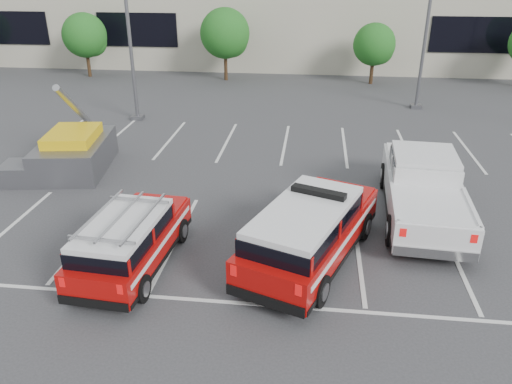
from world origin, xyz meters
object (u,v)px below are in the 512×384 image
Objects in this scene: tree_mid_right at (375,46)px; tree_left at (86,37)px; fire_chief_suv at (310,235)px; white_pickup at (422,193)px; light_pole_mid at (429,12)px; ladder_suv at (131,244)px; light_pole_left at (127,16)px; utility_rig at (71,153)px; tree_mid_left at (226,35)px.

tree_left is at bearing 180.00° from tree_mid_right.
fire_chief_suv reaches higher than white_pickup.
light_pole_mid is 20.96m from ladder_suv.
tree_mid_right is at bearing 37.50° from light_pole_left.
tree_mid_right is 0.85× the size of ladder_suv.
utility_rig is at bearing -68.75° from tree_left.
utility_rig is at bearing -91.85° from light_pole_left.
fire_chief_suv is 4.81m from white_pickup.
light_pole_mid is at bearing 63.69° from ladder_suv.
fire_chief_suv is (16.20, -22.78, -1.95)m from tree_left.
tree_mid_left is 1.21× the size of tree_mid_right.
ladder_suv is (11.44, -23.65, -2.05)m from tree_left.
tree_left reaches higher than white_pickup.
white_pickup reaches higher than ladder_suv.
fire_chief_suv is at bearing -74.76° from tree_mid_left.
tree_left is at bearing 120.25° from ladder_suv.
tree_left is at bearing 146.46° from fire_chief_suv.
tree_left is 0.67× the size of white_pickup.
light_pole_mid is 18.21m from fire_chief_suv.
light_pole_left is 1.69× the size of fire_chief_suv.
tree_mid_left is at bearing 72.90° from light_pole_left.
white_pickup is (-0.23, -19.55, -1.71)m from tree_mid_right.
fire_chief_suv is at bearing -133.98° from white_pickup.
utility_rig reaches higher than ladder_suv.
light_pole_mid is 1.69× the size of fire_chief_suv.
tree_mid_right is 16.72m from light_pole_left.
fire_chief_suv is (6.20, -22.78, -2.22)m from tree_mid_left.
utility_rig reaches higher than fire_chief_suv.
white_pickup is (-2.14, -13.51, -4.39)m from light_pole_mid.
light_pole_mid is at bearing -72.48° from tree_mid_right.
light_pole_left reaches higher than utility_rig.
light_pole_left is at bearing 79.64° from utility_rig.
white_pickup is at bearing -18.79° from utility_rig.
ladder_suv is 1.03× the size of utility_rig.
tree_mid_left is 1.03× the size of ladder_suv.
tree_left reaches higher than ladder_suv.
tree_left is at bearing -180.00° from tree_mid_left.
tree_mid_left reaches higher than tree_mid_right.
fire_chief_suv is 1.29× the size of ladder_suv.
utility_rig is at bearing -127.79° from tree_mid_right.
tree_mid_left is at bearing 120.39° from white_pickup.
light_pole_mid is at bearing 14.93° from light_pole_left.
light_pole_left is 1.55× the size of white_pickup.
utility_rig is at bearing -100.94° from tree_mid_left.
utility_rig is (-9.53, 5.60, -0.10)m from fire_chief_suv.
light_pole_left is at bearing -165.07° from light_pole_mid.
light_pole_left reaches higher than white_pickup.
tree_left is 22.86m from light_pole_mid.
tree_mid_left is 0.47× the size of light_pole_left.
tree_mid_left reaches higher than utility_rig.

